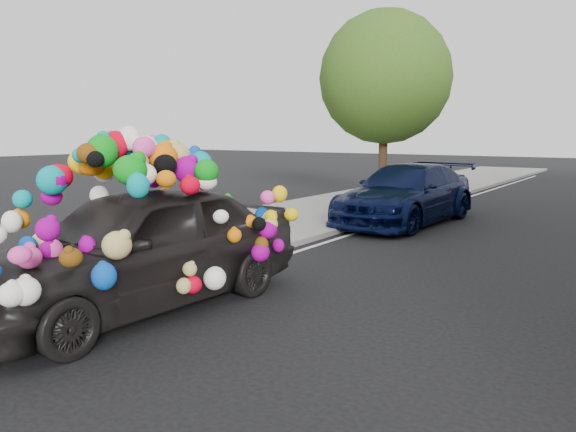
% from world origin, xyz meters
% --- Properties ---
extents(ground, '(100.00, 100.00, 0.00)m').
position_xyz_m(ground, '(0.00, 0.00, 0.00)').
color(ground, black).
rests_on(ground, ground).
extents(sidewalk, '(4.00, 60.00, 0.12)m').
position_xyz_m(sidewalk, '(-4.30, 0.00, 0.06)').
color(sidewalk, gray).
rests_on(sidewalk, ground).
extents(kerb, '(0.15, 60.00, 0.13)m').
position_xyz_m(kerb, '(-2.35, 0.00, 0.07)').
color(kerb, gray).
rests_on(kerb, ground).
extents(tree_near_sidewalk, '(4.20, 4.20, 6.13)m').
position_xyz_m(tree_near_sidewalk, '(-3.80, 9.50, 4.02)').
color(tree_near_sidewalk, '#332114').
rests_on(tree_near_sidewalk, ground).
extents(plush_art_car, '(2.58, 5.12, 2.28)m').
position_xyz_m(plush_art_car, '(-1.80, -2.40, 1.18)').
color(plush_art_car, black).
rests_on(plush_art_car, ground).
extents(navy_sedan, '(2.38, 5.28, 1.50)m').
position_xyz_m(navy_sedan, '(-1.64, 6.24, 0.75)').
color(navy_sedan, black).
rests_on(navy_sedan, ground).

